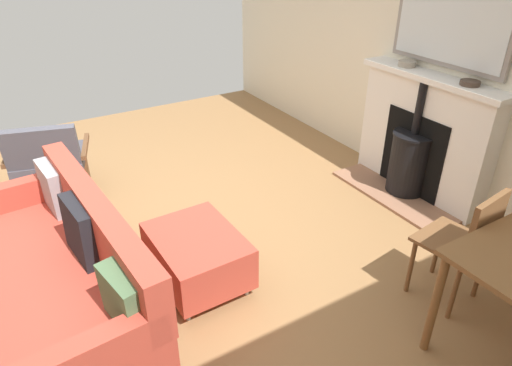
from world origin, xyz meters
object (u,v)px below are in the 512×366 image
at_px(armchair_accent, 47,156).
at_px(dining_chair_near_fireplace, 466,239).
at_px(mantel_bowl_near, 407,63).
at_px(mantel_bowl_far, 470,83).
at_px(ottoman, 197,255).
at_px(fireplace, 419,143).
at_px(sofa, 54,279).

relative_size(armchair_accent, dining_chair_near_fireplace, 0.93).
xyz_separation_m(mantel_bowl_near, mantel_bowl_far, (0.00, 0.66, -0.01)).
bearing_deg(dining_chair_near_fireplace, ottoman, -36.98).
xyz_separation_m(armchair_accent, dining_chair_near_fireplace, (-2.05, 2.77, 0.06)).
height_order(fireplace, mantel_bowl_far, mantel_bowl_far).
bearing_deg(sofa, dining_chair_near_fireplace, 153.18).
xyz_separation_m(mantel_bowl_far, dining_chair_near_fireplace, (0.94, 0.84, -0.64)).
xyz_separation_m(fireplace, mantel_bowl_near, (-0.02, -0.31, 0.66)).
distance_m(sofa, armchair_accent, 1.63).
bearing_deg(fireplace, mantel_bowl_near, -94.21).
xyz_separation_m(fireplace, sofa, (3.21, 0.03, -0.15)).
bearing_deg(mantel_bowl_near, mantel_bowl_far, 90.00).
height_order(fireplace, sofa, fireplace).
distance_m(mantel_bowl_far, sofa, 3.35).
relative_size(mantel_bowl_far, sofa, 0.08).
height_order(mantel_bowl_near, armchair_accent, mantel_bowl_near).
height_order(mantel_bowl_near, sofa, mantel_bowl_near).
bearing_deg(mantel_bowl_far, ottoman, -5.08).
distance_m(fireplace, ottoman, 2.33).
bearing_deg(mantel_bowl_far, fireplace, -86.25).
bearing_deg(armchair_accent, dining_chair_near_fireplace, 126.56).
height_order(fireplace, armchair_accent, fireplace).
distance_m(mantel_bowl_far, dining_chair_near_fireplace, 1.41).
xyz_separation_m(mantel_bowl_near, armchair_accent, (2.99, -1.27, -0.71)).
bearing_deg(armchair_accent, ottoman, 111.00).
xyz_separation_m(sofa, armchair_accent, (-0.24, -1.61, 0.10)).
bearing_deg(armchair_accent, mantel_bowl_far, 147.20).
bearing_deg(ottoman, dining_chair_near_fireplace, 143.02).
bearing_deg(ottoman, mantel_bowl_near, -169.12).
xyz_separation_m(fireplace, dining_chair_near_fireplace, (0.91, 1.19, 0.01)).
height_order(ottoman, dining_chair_near_fireplace, dining_chair_near_fireplace).
height_order(mantel_bowl_far, ottoman, mantel_bowl_far).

